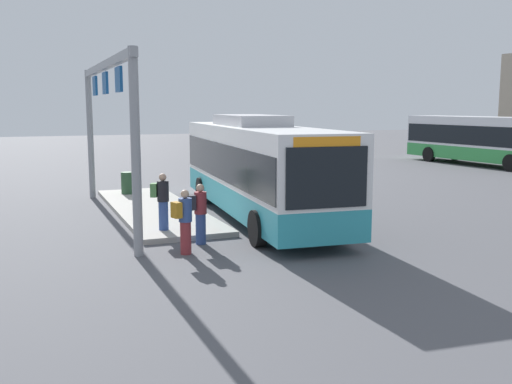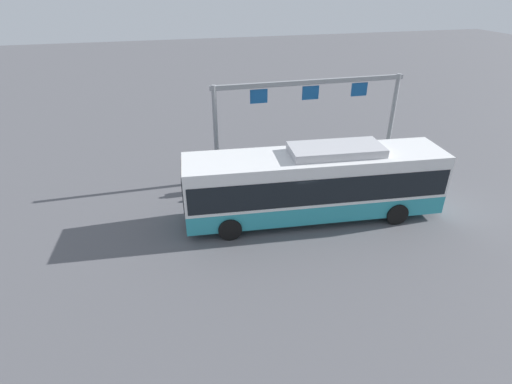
# 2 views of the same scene
# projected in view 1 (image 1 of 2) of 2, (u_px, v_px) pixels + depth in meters

# --- Properties ---
(ground_plane) EXTENTS (120.00, 120.00, 0.00)m
(ground_plane) POSITION_uv_depth(u_px,v_px,m) (257.00, 217.00, 19.75)
(ground_plane) COLOR #56565B
(platform_curb) EXTENTS (10.00, 2.80, 0.16)m
(platform_curb) POSITION_uv_depth(u_px,v_px,m) (155.00, 209.00, 20.85)
(platform_curb) COLOR #B2ADA3
(platform_curb) RESTS_ON ground
(bus_main) EXTENTS (11.71, 3.53, 3.46)m
(bus_main) POSITION_uv_depth(u_px,v_px,m) (257.00, 165.00, 19.50)
(bus_main) COLOR teal
(bus_main) RESTS_ON ground
(bus_background_left) EXTENTS (10.91, 3.28, 3.10)m
(bus_background_left) POSITION_uv_depth(u_px,v_px,m) (479.00, 137.00, 37.13)
(bus_background_left) COLOR green
(bus_background_left) RESTS_ON ground
(person_boarding) EXTENTS (0.36, 0.54, 1.67)m
(person_boarding) POSITION_uv_depth(u_px,v_px,m) (199.00, 212.00, 15.81)
(person_boarding) COLOR #334C8C
(person_boarding) RESTS_ON ground
(person_waiting_near) EXTENTS (0.50, 0.60, 1.67)m
(person_waiting_near) POSITION_uv_depth(u_px,v_px,m) (162.00, 200.00, 16.89)
(person_waiting_near) COLOR #334C8C
(person_waiting_near) RESTS_ON platform_curb
(person_waiting_mid) EXTENTS (0.46, 0.59, 1.67)m
(person_waiting_mid) POSITION_uv_depth(u_px,v_px,m) (184.00, 220.00, 14.71)
(person_waiting_mid) COLOR maroon
(person_waiting_mid) RESTS_ON ground
(platform_sign_gantry) EXTENTS (10.56, 0.24, 5.20)m
(platform_sign_gantry) POSITION_uv_depth(u_px,v_px,m) (106.00, 104.00, 18.79)
(platform_sign_gantry) COLOR gray
(platform_sign_gantry) RESTS_ON ground
(trash_bin) EXTENTS (0.52, 0.52, 0.90)m
(trash_bin) POSITION_uv_depth(u_px,v_px,m) (128.00, 183.00, 24.01)
(trash_bin) COLOR #2D5133
(trash_bin) RESTS_ON platform_curb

